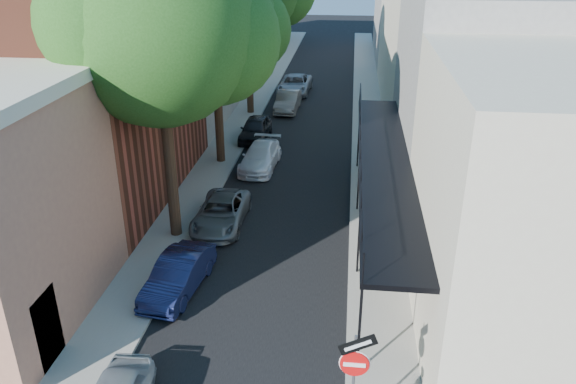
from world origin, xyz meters
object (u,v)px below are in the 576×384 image
(parked_car_e, at_px, (255,129))
(parked_car_f, at_px, (288,101))
(parked_car_b, at_px, (178,275))
(parked_car_c, at_px, (221,213))
(parked_car_d, at_px, (260,157))
(oak_mid, at_px, (223,23))
(oak_near, at_px, (172,31))
(sign_post, at_px, (355,368))
(parked_car_g, at_px, (295,84))

(parked_car_e, height_order, parked_car_f, parked_car_f)
(parked_car_e, xyz_separation_m, parked_car_f, (1.20, 6.16, 0.01))
(parked_car_b, height_order, parked_car_c, parked_car_b)
(parked_car_d, bearing_deg, parked_car_e, 105.76)
(oak_mid, bearing_deg, oak_near, -89.63)
(sign_post, distance_m, parked_car_g, 32.09)
(parked_car_c, relative_size, parked_car_g, 0.85)
(parked_car_b, xyz_separation_m, parked_car_c, (0.37, 4.76, -0.04))
(parked_car_d, bearing_deg, oak_mid, 161.32)
(parked_car_e, relative_size, parked_car_f, 0.95)
(sign_post, relative_size, parked_car_c, 0.73)
(parked_car_d, relative_size, parked_car_f, 1.03)
(parked_car_b, relative_size, parked_car_g, 0.77)
(parked_car_c, relative_size, parked_car_d, 0.99)
(oak_near, xyz_separation_m, parked_car_g, (1.96, 22.45, -7.20))
(oak_mid, relative_size, parked_car_c, 2.48)
(oak_near, distance_m, parked_car_d, 10.42)
(oak_mid, bearing_deg, parked_car_b, -86.06)
(parked_car_e, bearing_deg, parked_car_c, -86.65)
(parked_car_b, relative_size, parked_car_e, 0.97)
(oak_near, relative_size, parked_car_f, 2.83)
(oak_mid, bearing_deg, parked_car_f, 78.29)
(parked_car_e, relative_size, parked_car_g, 0.79)
(oak_near, height_order, parked_car_d, oak_near)
(parked_car_f, bearing_deg, sign_post, -78.50)
(oak_mid, height_order, parked_car_c, oak_mid)
(sign_post, height_order, parked_car_g, sign_post)
(sign_post, distance_m, parked_car_b, 8.00)
(parked_car_b, distance_m, parked_car_g, 26.40)
(parked_car_b, distance_m, parked_car_e, 15.47)
(oak_near, bearing_deg, sign_post, -54.91)
(oak_near, height_order, parked_car_e, oak_near)
(oak_near, bearing_deg, parked_car_b, -78.93)
(oak_near, bearing_deg, oak_mid, 90.37)
(parked_car_f, bearing_deg, parked_car_g, 91.99)
(oak_mid, relative_size, parked_car_b, 2.73)
(parked_car_f, bearing_deg, oak_mid, -99.80)
(parked_car_e, distance_m, parked_car_g, 10.96)
(sign_post, xyz_separation_m, parked_car_b, (-5.76, 5.37, -1.42))
(oak_near, bearing_deg, parked_car_f, 83.66)
(sign_post, bearing_deg, oak_mid, 110.86)
(parked_car_d, bearing_deg, oak_near, -100.51)
(oak_mid, distance_m, parked_car_c, 9.71)
(oak_near, bearing_deg, parked_car_e, 86.20)
(oak_mid, distance_m, parked_car_f, 11.82)
(oak_near, relative_size, parked_car_d, 2.75)
(sign_post, xyz_separation_m, parked_car_c, (-5.39, 10.12, -1.46))
(sign_post, height_order, oak_near, oak_near)
(oak_near, bearing_deg, parked_car_g, 85.01)
(parked_car_c, bearing_deg, parked_car_e, 92.27)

